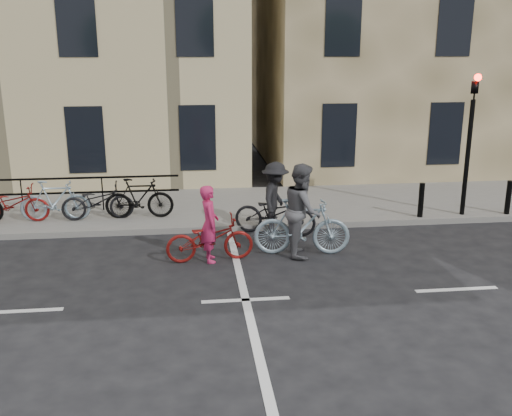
{
  "coord_description": "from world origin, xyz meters",
  "views": [
    {
      "loc": [
        -0.92,
        -9.42,
        4.38
      ],
      "look_at": [
        0.45,
        2.22,
        1.1
      ],
      "focal_mm": 40.0,
      "sensor_mm": 36.0,
      "label": 1
    }
  ],
  "objects": [
    {
      "name": "parked_bikes",
      "position": [
        -4.92,
        5.04,
        0.65
      ],
      "size": [
        7.25,
        1.23,
        1.05
      ],
      "color": "black",
      "rests_on": "sidewalk"
    },
    {
      "name": "cyclist_pink",
      "position": [
        -0.56,
        2.08,
        0.57
      ],
      "size": [
        1.91,
        0.81,
        1.66
      ],
      "rotation": [
        0.0,
        0.0,
        1.66
      ],
      "color": "maroon",
      "rests_on": "ground"
    },
    {
      "name": "traffic_light",
      "position": [
        6.2,
        4.34,
        2.45
      ],
      "size": [
        0.18,
        0.3,
        3.9
      ],
      "color": "black",
      "rests_on": "sidewalk"
    },
    {
      "name": "cyclist_grey",
      "position": [
        1.46,
        2.24,
        0.82
      ],
      "size": [
        2.16,
        1.07,
        2.04
      ],
      "rotation": [
        0.0,
        0.0,
        1.45
      ],
      "color": "#89A3B4",
      "rests_on": "ground"
    },
    {
      "name": "bollard_west",
      "position": [
        7.4,
        4.25,
        0.6
      ],
      "size": [
        0.14,
        0.14,
        0.9
      ],
      "primitive_type": "cylinder",
      "color": "black",
      "rests_on": "sidewalk"
    },
    {
      "name": "cyclist_dark",
      "position": [
        1.09,
        3.73,
        0.7
      ],
      "size": [
        2.13,
        1.37,
        1.79
      ],
      "rotation": [
        0.0,
        0.0,
        1.2
      ],
      "color": "black",
      "rests_on": "ground"
    },
    {
      "name": "sidewalk",
      "position": [
        -4.0,
        6.0,
        0.07
      ],
      "size": [
        46.0,
        4.0,
        0.15
      ],
      "primitive_type": "cube",
      "color": "slate",
      "rests_on": "ground"
    },
    {
      "name": "building_east",
      "position": [
        9.0,
        13.0,
        6.15
      ],
      "size": [
        14.0,
        10.0,
        12.0
      ],
      "primitive_type": "cube",
      "color": "olive",
      "rests_on": "sidewalk"
    },
    {
      "name": "bollard_east",
      "position": [
        5.0,
        4.25,
        0.6
      ],
      "size": [
        0.14,
        0.14,
        0.9
      ],
      "primitive_type": "cylinder",
      "color": "black",
      "rests_on": "sidewalk"
    },
    {
      "name": "ground",
      "position": [
        0.0,
        0.0,
        0.0
      ],
      "size": [
        120.0,
        120.0,
        0.0
      ],
      "primitive_type": "plane",
      "color": "black",
      "rests_on": "ground"
    }
  ]
}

